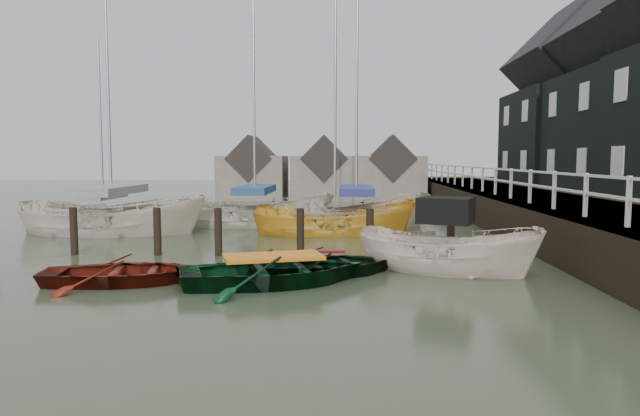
# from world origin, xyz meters

# --- Properties ---
(ground) EXTENTS (120.00, 120.00, 0.00)m
(ground) POSITION_xyz_m (0.00, 0.00, 0.00)
(ground) COLOR #323D27
(ground) RESTS_ON ground
(pier) EXTENTS (3.04, 32.00, 2.70)m
(pier) POSITION_xyz_m (9.48, 10.00, 0.71)
(pier) COLOR black
(pier) RESTS_ON ground
(mooring_pilings) EXTENTS (13.72, 0.22, 1.80)m
(mooring_pilings) POSITION_xyz_m (-1.11, 3.00, 0.50)
(mooring_pilings) COLOR black
(mooring_pilings) RESTS_ON ground
(far_sheds) EXTENTS (14.00, 4.08, 4.39)m
(far_sheds) POSITION_xyz_m (0.83, 26.00, 1.86)
(far_sheds) COLOR #665B51
(far_sheds) RESTS_ON ground
(rowboat_red) EXTENTS (4.09, 3.26, 0.76)m
(rowboat_red) POSITION_xyz_m (-2.50, -0.70, 0.00)
(rowboat_red) COLOR #5B160D
(rowboat_red) RESTS_ON ground
(rowboat_green) EXTENTS (4.96, 4.18, 0.88)m
(rowboat_green) POSITION_xyz_m (0.89, -0.66, 0.00)
(rowboat_green) COLOR black
(rowboat_green) RESTS_ON ground
(rowboat_dkgreen) EXTENTS (4.27, 3.54, 0.77)m
(rowboat_dkgreen) POSITION_xyz_m (2.00, 0.49, 0.00)
(rowboat_dkgreen) COLOR black
(rowboat_dkgreen) RESTS_ON ground
(motorboat) EXTENTS (4.93, 3.34, 2.75)m
(motorboat) POSITION_xyz_m (5.02, 0.90, 0.09)
(motorboat) COLOR beige
(motorboat) RESTS_ON ground
(sailboat_a) EXTENTS (7.21, 2.78, 11.21)m
(sailboat_a) POSITION_xyz_m (-6.33, 7.70, 0.06)
(sailboat_a) COLOR beige
(sailboat_a) RESTS_ON ground
(sailboat_b) EXTENTS (6.81, 3.01, 12.45)m
(sailboat_b) POSITION_xyz_m (-1.33, 10.44, 0.06)
(sailboat_b) COLOR beige
(sailboat_b) RESTS_ON ground
(sailboat_c) EXTENTS (6.41, 3.02, 9.85)m
(sailboat_c) POSITION_xyz_m (2.08, 8.07, 0.01)
(sailboat_c) COLOR gold
(sailboat_c) RESTS_ON ground
(sailboat_d) EXTENTS (7.18, 4.79, 12.11)m
(sailboat_d) POSITION_xyz_m (2.91, 9.72, 0.06)
(sailboat_d) COLOR #BCB1A0
(sailboat_d) RESTS_ON ground
(sailboat_e) EXTENTS (5.58, 2.86, 8.94)m
(sailboat_e) POSITION_xyz_m (-8.00, 10.78, 0.06)
(sailboat_e) COLOR beige
(sailboat_e) RESTS_ON ground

